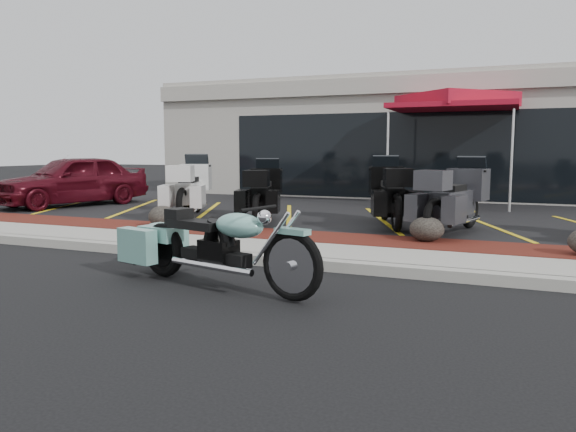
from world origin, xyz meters
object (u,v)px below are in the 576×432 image
at_px(parked_car, 72,180).
at_px(traffic_cone, 391,200).
at_px(popup_canopy, 455,104).
at_px(hero_cruiser, 292,255).
at_px(touring_white, 197,183).

bearing_deg(parked_car, traffic_cone, 37.89).
bearing_deg(popup_canopy, traffic_cone, -130.47).
xyz_separation_m(hero_cruiser, touring_white, (-4.96, 6.13, 0.33)).
bearing_deg(popup_canopy, touring_white, -138.99).
bearing_deg(parked_car, touring_white, 16.15).
bearing_deg(touring_white, parked_car, 66.15).
relative_size(hero_cruiser, parked_car, 0.74).
height_order(traffic_cone, popup_canopy, popup_canopy).
relative_size(hero_cruiser, popup_canopy, 0.89).
xyz_separation_m(touring_white, parked_car, (-4.10, 0.21, -0.02)).
bearing_deg(popup_canopy, parked_car, -154.20).
bearing_deg(hero_cruiser, parked_car, 159.35).
distance_m(hero_cruiser, popup_canopy, 11.01).
relative_size(parked_car, traffic_cone, 10.02).
xyz_separation_m(hero_cruiser, traffic_cone, (-0.84, 9.14, -0.18)).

